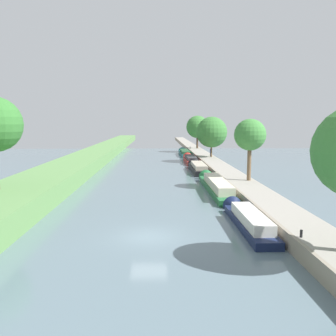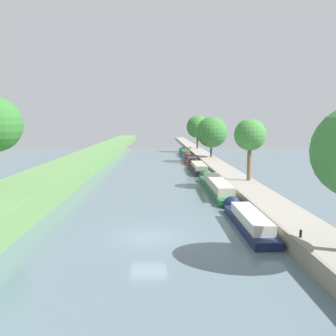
% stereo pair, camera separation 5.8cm
% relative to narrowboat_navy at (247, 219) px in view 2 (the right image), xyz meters
% --- Properties ---
extents(ground_plane, '(160.00, 160.00, 0.00)m').
position_rel_narrowboat_navy_xyz_m(ground_plane, '(-7.42, -2.37, -0.52)').
color(ground_plane, slate).
extents(right_towpath, '(3.31, 260.00, 1.06)m').
position_rel_narrowboat_navy_xyz_m(right_towpath, '(3.02, -2.37, 0.01)').
color(right_towpath, gray).
rests_on(right_towpath, ground_plane).
extents(stone_quay, '(0.25, 260.00, 1.11)m').
position_rel_narrowboat_navy_xyz_m(stone_quay, '(1.24, -2.37, 0.03)').
color(stone_quay, gray).
rests_on(stone_quay, ground_plane).
extents(narrowboat_navy, '(1.81, 10.80, 1.90)m').
position_rel_narrowboat_navy_xyz_m(narrowboat_navy, '(0.00, 0.00, 0.00)').
color(narrowboat_navy, '#141E42').
rests_on(narrowboat_navy, ground_plane).
extents(narrowboat_green, '(2.05, 16.18, 2.16)m').
position_rel_narrowboat_navy_xyz_m(narrowboat_green, '(-0.11, 13.72, 0.09)').
color(narrowboat_green, '#1E6033').
rests_on(narrowboat_green, ground_plane).
extents(narrowboat_black, '(2.19, 12.43, 2.08)m').
position_rel_narrowboat_navy_xyz_m(narrowboat_black, '(-0.28, 29.86, 0.04)').
color(narrowboat_black, black).
rests_on(narrowboat_black, ground_plane).
extents(narrowboat_red, '(2.10, 12.04, 1.99)m').
position_rel_narrowboat_navy_xyz_m(narrowboat_red, '(-0.35, 42.07, 0.03)').
color(narrowboat_red, maroon).
rests_on(narrowboat_red, ground_plane).
extents(narrowboat_teal, '(2.09, 14.59, 1.98)m').
position_rel_narrowboat_navy_xyz_m(narrowboat_teal, '(-0.32, 56.58, 0.01)').
color(narrowboat_teal, '#195B60').
rests_on(narrowboat_teal, ground_plane).
extents(tree_rightbank_midnear, '(3.64, 3.64, 7.11)m').
position_rel_narrowboat_navy_xyz_m(tree_rightbank_midnear, '(3.85, 14.27, 5.77)').
color(tree_rightbank_midnear, brown).
rests_on(tree_rightbank_midnear, right_towpath).
extents(tree_rightbank_midfar, '(5.90, 5.90, 7.74)m').
position_rel_narrowboat_navy_xyz_m(tree_rightbank_midfar, '(3.68, 41.32, 5.32)').
color(tree_rightbank_midfar, brown).
rests_on(tree_rightbank_midfar, right_towpath).
extents(tree_rightbank_far, '(5.68, 5.68, 8.31)m').
position_rel_narrowboat_navy_xyz_m(tree_rightbank_far, '(3.53, 63.77, 5.98)').
color(tree_rightbank_far, '#4C3828').
rests_on(tree_rightbank_far, right_towpath).
extents(person_walking, '(0.34, 0.34, 1.66)m').
position_rel_narrowboat_navy_xyz_m(person_walking, '(3.77, 42.66, 1.41)').
color(person_walking, '#282D42').
rests_on(person_walking, right_towpath).
extents(mooring_bollard_near, '(0.16, 0.16, 0.45)m').
position_rel_narrowboat_navy_xyz_m(mooring_bollard_near, '(1.66, -5.93, 0.76)').
color(mooring_bollard_near, black).
rests_on(mooring_bollard_near, right_towpath).
extents(mooring_bollard_far, '(0.16, 0.16, 0.45)m').
position_rel_narrowboat_navy_xyz_m(mooring_bollard_far, '(1.66, 63.27, 0.76)').
color(mooring_bollard_far, black).
rests_on(mooring_bollard_far, right_towpath).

